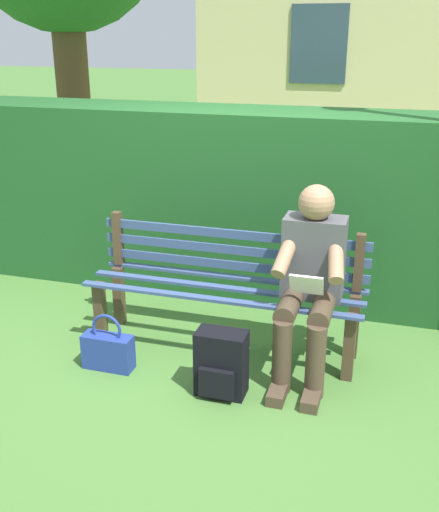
% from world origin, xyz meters
% --- Properties ---
extents(ground, '(60.00, 60.00, 0.00)m').
position_xyz_m(ground, '(0.00, 0.00, 0.00)').
color(ground, '#477533').
extents(park_bench, '(1.86, 0.46, 0.85)m').
position_xyz_m(park_bench, '(0.00, -0.07, 0.45)').
color(park_bench, '#4C3828').
rests_on(park_bench, ground).
extents(person_seated, '(0.44, 0.73, 1.19)m').
position_xyz_m(person_seated, '(-0.58, 0.10, 0.64)').
color(person_seated, '#4C4C51').
rests_on(person_seated, ground).
extents(hedge_backdrop, '(5.28, 0.79, 1.58)m').
position_xyz_m(hedge_backdrop, '(-0.09, -1.07, 0.78)').
color(hedge_backdrop, '#1E5123').
rests_on(hedge_backdrop, ground).
extents(backpack, '(0.30, 0.24, 0.41)m').
position_xyz_m(backpack, '(-0.14, 0.53, 0.20)').
color(backpack, black).
rests_on(backpack, ground).
extents(handbag, '(0.33, 0.13, 0.38)m').
position_xyz_m(handbag, '(0.64, 0.46, 0.13)').
color(handbag, navy).
rests_on(handbag, ground).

